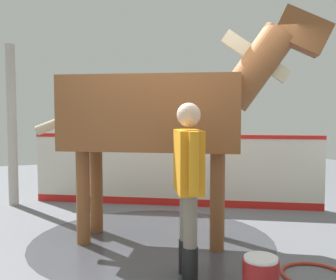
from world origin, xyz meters
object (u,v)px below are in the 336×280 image
(handler, at_px, (188,178))
(wash_bucket, at_px, (261,279))
(bottle_shampoo, at_px, (250,273))
(hose_coil, at_px, (314,275))
(horse, at_px, (164,112))

(handler, height_order, wash_bucket, handler)
(wash_bucket, xyz_separation_m, bottle_shampoo, (0.09, 0.30, -0.08))
(handler, distance_m, bottle_shampoo, 1.02)
(bottle_shampoo, bearing_deg, wash_bucket, -107.58)
(handler, relative_size, hose_coil, 2.66)
(horse, height_order, hose_coil, horse)
(handler, xyz_separation_m, hose_coil, (1.12, -0.42, -0.93))
(wash_bucket, height_order, bottle_shampoo, wash_bucket)
(bottle_shampoo, height_order, hose_coil, bottle_shampoo)
(wash_bucket, bearing_deg, horse, 97.23)
(handler, relative_size, bottle_shampoo, 7.29)
(wash_bucket, distance_m, bottle_shampoo, 0.32)
(horse, xyz_separation_m, wash_bucket, (0.22, -1.71, -1.37))
(horse, relative_size, hose_coil, 5.06)
(horse, xyz_separation_m, bottle_shampoo, (0.31, -1.42, -1.45))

